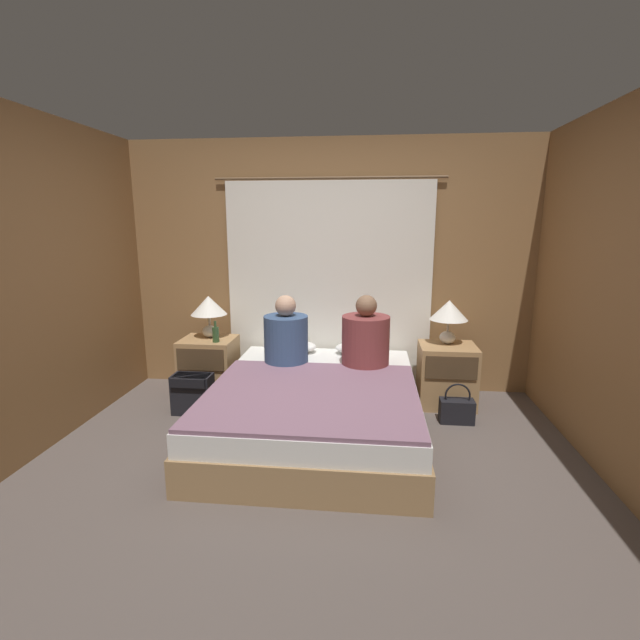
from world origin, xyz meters
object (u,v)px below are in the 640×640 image
at_px(nightstand_left, 209,367).
at_px(person_left_in_bed, 286,337).
at_px(person_right_in_bed, 366,339).
at_px(lamp_left, 209,308).
at_px(lamp_right, 449,313).
at_px(bed, 316,408).
at_px(pillow_right, 363,348).
at_px(pillow_left, 290,346).
at_px(backpack_on_floor, 193,391).
at_px(handbag_on_floor, 457,410).
at_px(nightstand_right, 447,375).
at_px(beer_bottle_on_left_stand, 216,334).

height_order(nightstand_left, person_left_in_bed, person_left_in_bed).
bearing_deg(person_right_in_bed, lamp_left, 167.85).
bearing_deg(nightstand_left, lamp_right, 1.85).
distance_m(bed, lamp_right, 1.55).
height_order(bed, pillow_right, pillow_right).
distance_m(pillow_left, pillow_right, 0.72).
height_order(bed, lamp_right, lamp_right).
distance_m(backpack_on_floor, handbag_on_floor, 2.34).
xyz_separation_m(lamp_left, person_left_in_bed, (0.83, -0.33, -0.19)).
height_order(lamp_right, pillow_right, lamp_right).
distance_m(lamp_left, pillow_left, 0.88).
relative_size(pillow_right, person_left_in_bed, 0.84).
bearing_deg(lamp_left, handbag_on_floor, -11.46).
bearing_deg(backpack_on_floor, nightstand_left, 89.81).
distance_m(bed, handbag_on_floor, 1.24).
distance_m(bed, lamp_left, 1.55).
xyz_separation_m(nightstand_left, nightstand_right, (2.30, 0.00, 0.00)).
bearing_deg(pillow_left, nightstand_left, -171.28).
distance_m(bed, pillow_right, 0.97).
bearing_deg(pillow_left, backpack_on_floor, -144.31).
bearing_deg(beer_bottle_on_left_stand, nightstand_left, 137.92).
bearing_deg(pillow_left, person_right_in_bed, -26.87).
height_order(nightstand_left, pillow_right, nightstand_left).
xyz_separation_m(lamp_right, person_left_in_bed, (-1.48, -0.33, -0.19)).
bearing_deg(nightstand_right, bed, -147.59).
relative_size(person_left_in_bed, beer_bottle_on_left_stand, 3.09).
distance_m(nightstand_left, handbag_on_floor, 2.38).
bearing_deg(beer_bottle_on_left_stand, lamp_left, 123.37).
relative_size(person_left_in_bed, person_right_in_bed, 0.98).
xyz_separation_m(nightstand_left, pillow_left, (0.79, 0.12, 0.20)).
height_order(person_left_in_bed, backpack_on_floor, person_left_in_bed).
height_order(bed, person_left_in_bed, person_left_in_bed).
relative_size(lamp_right, pillow_left, 0.78).
bearing_deg(beer_bottle_on_left_stand, backpack_on_floor, -109.79).
bearing_deg(handbag_on_floor, nightstand_left, 170.30).
bearing_deg(beer_bottle_on_left_stand, pillow_right, 9.42).
height_order(lamp_right, pillow_left, lamp_right).
relative_size(pillow_right, backpack_on_floor, 1.47).
relative_size(bed, nightstand_left, 3.60).
bearing_deg(lamp_left, nightstand_left, -90.00).
xyz_separation_m(bed, lamp_right, (1.15, 0.81, 0.66)).
bearing_deg(lamp_left, pillow_left, 3.42).
bearing_deg(person_left_in_bed, pillow_right, 28.96).
height_order(nightstand_right, backpack_on_floor, nightstand_right).
distance_m(pillow_right, person_right_in_bed, 0.43).
xyz_separation_m(lamp_right, person_right_in_bed, (-0.76, -0.33, -0.19)).
relative_size(bed, person_right_in_bed, 3.23).
xyz_separation_m(pillow_right, person_left_in_bed, (-0.69, -0.38, 0.19)).
xyz_separation_m(pillow_right, backpack_on_floor, (-1.51, -0.57, -0.29)).
relative_size(pillow_right, person_right_in_bed, 0.82).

